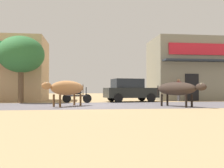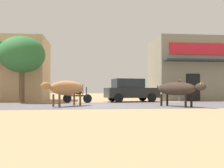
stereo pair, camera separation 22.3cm
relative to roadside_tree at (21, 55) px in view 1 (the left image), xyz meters
The scene contains 9 objects.
ground 6.34m from the roadside_tree, 35.88° to the right, with size 80.00×80.00×0.00m, color #A1855C.
asphalt_road 6.34m from the roadside_tree, 35.88° to the right, with size 72.00×5.60×0.00m, color #5B565A.
storefront_right_club 13.58m from the roadside_tree, 13.52° to the left, with size 6.33×5.02×5.17m.
roadside_tree is the anchor object (origin of this frame).
parked_hatchback_car 7.83m from the roadside_tree, ahead, with size 3.94×2.32×1.64m.
parked_motorcycle 4.69m from the roadside_tree, 10.36° to the right, with size 1.92×0.65×1.04m.
cow_near_brown 5.52m from the roadside_tree, 49.91° to the right, with size 2.28×2.27×1.35m.
cow_far_dark 10.40m from the roadside_tree, 28.37° to the right, with size 1.99×2.59×1.27m.
pedestrian_by_shop 11.45m from the roadside_tree, ahead, with size 0.29×0.61×1.69m.
Camera 1 is at (-0.42, -13.70, 0.90)m, focal length 39.18 mm.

